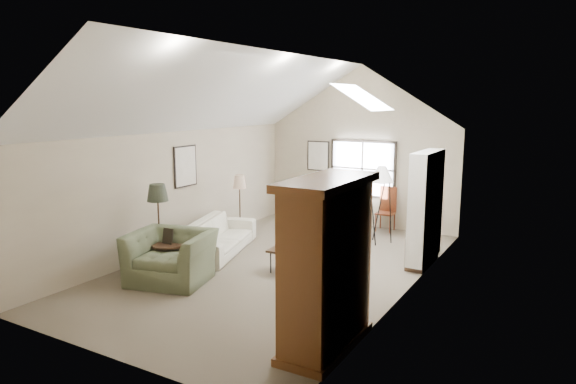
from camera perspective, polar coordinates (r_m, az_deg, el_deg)
The scene contains 18 objects.
room_shell at distance 9.35m, azimuth -1.25°, elevation 10.59°, with size 5.01×8.01×4.00m.
window at distance 12.97m, azimuth 8.29°, elevation 2.59°, with size 1.72×0.08×1.42m, color black.
skylight at distance 9.57m, azimuth 8.40°, elevation 10.55°, with size 0.80×1.20×0.52m, color white, non-canonical shape.
wall_art at distance 12.08m, azimuth -4.08°, elevation 3.44°, with size 1.97×3.71×0.88m.
armoire at distance 6.52m, azimuth 4.32°, elevation -8.09°, with size 0.60×1.50×2.20m, color brown.
tv_alcove at distance 10.11m, azimuth 15.06°, elevation -1.53°, with size 0.32×1.30×2.10m, color white.
media_console at distance 10.32m, azimuth 14.73°, elevation -6.14°, with size 0.34×1.18×0.60m, color #382316.
tv_panel at distance 10.17m, azimuth 14.89°, elevation -2.79°, with size 0.05×0.90×0.55m, color black.
sofa at distance 10.82m, azimuth -7.71°, elevation -4.88°, with size 2.37×0.93×0.69m, color #ECE6CC.
armchair_near at distance 9.26m, azimuth -12.88°, elevation -7.04°, with size 1.35×1.18×0.88m, color #545C41.
armchair_far at distance 12.41m, azimuth 6.62°, elevation -2.54°, with size 0.90×0.93×0.84m, color #6C6F4E.
coffee_table at distance 9.49m, azimuth 0.47°, elevation -7.74°, with size 0.86×0.48×0.44m, color #341F15.
bowl at distance 9.42m, azimuth 0.47°, elevation -6.33°, with size 0.21×0.21×0.05m, color #322014.
side_table at distance 9.61m, azimuth -13.11°, elevation -7.31°, with size 0.59×0.59×0.59m, color #332014.
side_chair at distance 12.64m, azimuth 10.79°, elevation -1.90°, with size 0.42×0.42×1.07m, color brown.
tripod_lamp at distance 11.44m, azimuth 10.28°, elevation -1.38°, with size 0.51×0.51×1.76m, color white, non-canonical shape.
dark_lamp at distance 9.88m, azimuth -14.14°, elevation -3.69°, with size 0.40×0.40×1.65m, color black, non-canonical shape.
tan_lamp at distance 11.84m, azimuth -5.37°, elevation -1.55°, with size 0.30×0.30×1.48m, color #A18167, non-canonical shape.
Camera 1 is at (4.85, -7.99, 3.14)m, focal length 32.00 mm.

